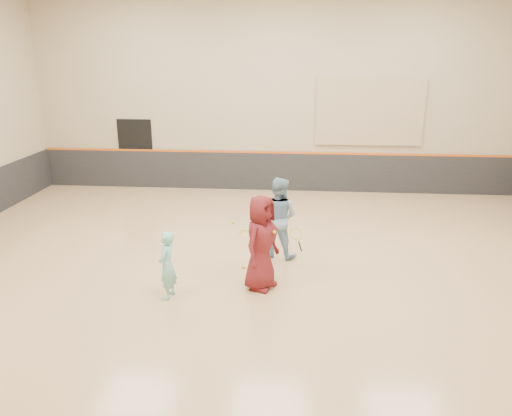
# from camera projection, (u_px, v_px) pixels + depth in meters

# --- Properties ---
(room) EXTENTS (15.04, 12.04, 6.22)m
(room) POSITION_uv_depth(u_px,v_px,m) (262.00, 230.00, 10.04)
(room) COLOR tan
(room) RESTS_ON ground
(wainscot_back) EXTENTS (14.90, 0.04, 1.20)m
(wainscot_back) POSITION_uv_depth(u_px,v_px,m) (276.00, 172.00, 15.77)
(wainscot_back) COLOR #232326
(wainscot_back) RESTS_ON floor
(accent_stripe) EXTENTS (14.90, 0.03, 0.06)m
(accent_stripe) POSITION_uv_depth(u_px,v_px,m) (276.00, 152.00, 15.57)
(accent_stripe) COLOR #D85914
(accent_stripe) RESTS_ON wall_back
(acoustic_panel) EXTENTS (3.20, 0.08, 2.00)m
(acoustic_panel) POSITION_uv_depth(u_px,v_px,m) (370.00, 112.00, 14.95)
(acoustic_panel) COLOR tan
(acoustic_panel) RESTS_ON wall_back
(doorway) EXTENTS (1.10, 0.05, 2.20)m
(doorway) POSITION_uv_depth(u_px,v_px,m) (136.00, 154.00, 16.00)
(doorway) COLOR black
(doorway) RESTS_ON floor
(girl) EXTENTS (0.36, 0.49, 1.26)m
(girl) POSITION_uv_depth(u_px,v_px,m) (167.00, 265.00, 8.84)
(girl) COLOR #78D1CC
(girl) RESTS_ON floor
(instructor) EXTENTS (1.03, 0.92, 1.75)m
(instructor) POSITION_uv_depth(u_px,v_px,m) (278.00, 217.00, 10.61)
(instructor) COLOR #7CA2C0
(instructor) RESTS_ON floor
(young_man) EXTENTS (0.91, 1.04, 1.80)m
(young_man) POSITION_uv_depth(u_px,v_px,m) (261.00, 243.00, 9.14)
(young_man) COLOR maroon
(young_man) RESTS_ON floor
(held_racket) EXTENTS (0.43, 0.43, 0.50)m
(held_racket) POSITION_uv_depth(u_px,v_px,m) (296.00, 234.00, 10.36)
(held_racket) COLOR #A7C12A
(held_racket) RESTS_ON instructor
(spare_racket) EXTENTS (0.74, 0.74, 0.13)m
(spare_racket) POSITION_uv_depth(u_px,v_px,m) (245.00, 231.00, 12.17)
(spare_racket) COLOR yellow
(spare_racket) RESTS_ON floor
(ball_under_racket) EXTENTS (0.07, 0.07, 0.07)m
(ball_under_racket) POSITION_uv_depth(u_px,v_px,m) (244.00, 267.00, 10.21)
(ball_under_racket) COLOR yellow
(ball_under_racket) RESTS_ON floor
(ball_in_hand) EXTENTS (0.07, 0.07, 0.07)m
(ball_in_hand) POSITION_uv_depth(u_px,v_px,m) (274.00, 232.00, 8.92)
(ball_in_hand) COLOR gold
(ball_in_hand) RESTS_ON young_man
(ball_beside_spare) EXTENTS (0.07, 0.07, 0.07)m
(ball_beside_spare) POSITION_uv_depth(u_px,v_px,m) (233.00, 223.00, 12.84)
(ball_beside_spare) COLOR gold
(ball_beside_spare) RESTS_ON floor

